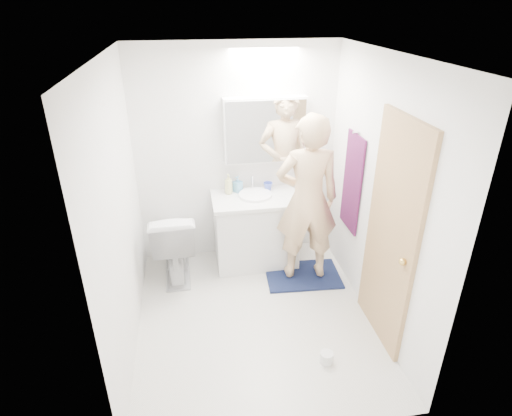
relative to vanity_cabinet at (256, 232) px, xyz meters
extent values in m
plane|color=silver|center=(-0.17, -0.96, -0.39)|extent=(2.50, 2.50, 0.00)
plane|color=white|center=(-0.17, -0.96, 2.01)|extent=(2.50, 2.50, 0.00)
plane|color=white|center=(-0.17, 0.29, 0.81)|extent=(2.50, 0.00, 2.50)
plane|color=white|center=(-0.17, -2.21, 0.81)|extent=(2.50, 0.00, 2.50)
plane|color=white|center=(-1.27, -0.96, 0.81)|extent=(0.00, 2.50, 2.50)
plane|color=white|center=(0.93, -0.96, 0.81)|extent=(0.00, 2.50, 2.50)
cube|color=silver|center=(0.00, 0.00, 0.00)|extent=(0.90, 0.55, 0.78)
cube|color=white|center=(0.00, 0.00, 0.41)|extent=(0.95, 0.58, 0.04)
cylinder|color=white|center=(0.00, 0.03, 0.45)|extent=(0.36, 0.36, 0.03)
cylinder|color=silver|center=(0.00, 0.22, 0.51)|extent=(0.02, 0.02, 0.16)
cube|color=white|center=(0.13, 0.21, 1.11)|extent=(0.88, 0.14, 0.70)
cube|color=silver|center=(0.13, 0.13, 1.11)|extent=(0.84, 0.01, 0.66)
imported|color=white|center=(-0.91, -0.11, 0.02)|extent=(0.48, 0.81, 0.82)
cube|color=#152242|center=(0.46, -0.39, -0.38)|extent=(0.83, 0.60, 0.02)
imported|color=#D6AE80|center=(0.46, -0.39, 0.55)|extent=(0.67, 0.46, 1.78)
cube|color=tan|center=(0.91, -1.31, 0.61)|extent=(0.04, 0.80, 2.00)
sphere|color=gold|center=(0.87, -1.61, 0.56)|extent=(0.06, 0.06, 0.06)
cube|color=#191239|center=(0.91, -0.41, 0.71)|extent=(0.02, 0.42, 1.00)
cylinder|color=silver|center=(0.90, -0.41, 1.23)|extent=(0.07, 0.02, 0.02)
imported|color=#CAC983|center=(-0.28, 0.15, 0.54)|extent=(0.11, 0.11, 0.23)
imported|color=#5B99C4|center=(-0.17, 0.18, 0.52)|extent=(0.12, 0.12, 0.18)
imported|color=#4257C7|center=(0.17, 0.16, 0.48)|extent=(0.13, 0.13, 0.09)
cylinder|color=silver|center=(0.34, -1.62, -0.34)|extent=(0.11, 0.11, 0.10)
camera|label=1|loc=(-0.68, -4.10, 2.37)|focal=29.66mm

